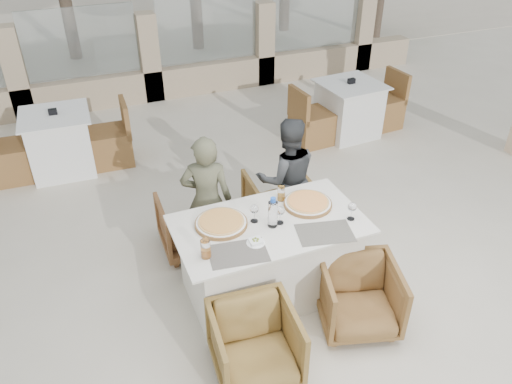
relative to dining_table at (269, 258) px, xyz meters
name	(u,v)px	position (x,y,z in m)	size (l,w,h in m)	color
ground	(267,282)	(0.03, 0.11, -0.39)	(80.00, 80.00, 0.00)	beige
perimeter_wall_far	(149,51)	(0.03, 4.91, 0.42)	(10.00, 0.34, 1.60)	tan
dining_table	(269,258)	(0.00, 0.00, 0.00)	(1.60, 0.90, 0.77)	silver
placemat_near_left	(238,253)	(-0.38, -0.27, 0.39)	(0.45, 0.30, 0.00)	#615B53
placemat_near_right	(325,233)	(0.36, -0.29, 0.39)	(0.45, 0.30, 0.00)	#615D53
pizza_left	(221,222)	(-0.38, 0.13, 0.41)	(0.44, 0.44, 0.06)	#C6611B
pizza_right	(308,203)	(0.42, 0.11, 0.41)	(0.42, 0.42, 0.06)	orange
water_bottle	(273,212)	(0.01, -0.04, 0.52)	(0.08, 0.08, 0.28)	#ACC5E2
wine_glass_centre	(254,212)	(-0.11, 0.07, 0.48)	(0.08, 0.08, 0.18)	white
wine_glass_near	(280,214)	(0.08, -0.03, 0.48)	(0.08, 0.08, 0.18)	white
wine_glass_corner	(352,210)	(0.66, -0.21, 0.48)	(0.08, 0.08, 0.18)	white
beer_glass_left	(206,249)	(-0.62, -0.21, 0.46)	(0.08, 0.08, 0.16)	orange
beer_glass_right	(281,193)	(0.23, 0.28, 0.45)	(0.07, 0.07, 0.14)	orange
olive_dish	(256,241)	(-0.21, -0.20, 0.41)	(0.11, 0.11, 0.04)	white
armchair_far_left	(191,224)	(-0.46, 0.88, -0.10)	(0.61, 0.63, 0.57)	brown
armchair_far_right	(277,199)	(0.51, 0.94, -0.09)	(0.62, 0.64, 0.58)	olive
armchair_near_left	(255,345)	(-0.44, -0.76, -0.10)	(0.62, 0.64, 0.58)	olive
armchair_near_right	(359,296)	(0.54, -0.62, -0.09)	(0.63, 0.64, 0.59)	brown
diner_left	(207,200)	(-0.34, 0.69, 0.27)	(0.48, 0.31, 1.31)	#57573F
diner_right	(287,178)	(0.53, 0.77, 0.26)	(0.63, 0.49, 1.30)	#383B3E
bg_table_a	(60,143)	(-1.54, 3.00, 0.00)	(1.64, 0.82, 0.77)	white
bg_table_b	(348,109)	(2.33, 2.53, 0.00)	(1.64, 0.82, 0.77)	silver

